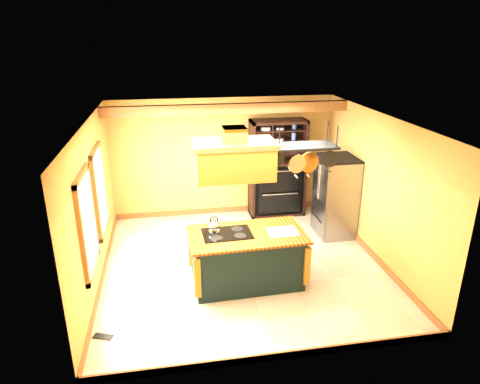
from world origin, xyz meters
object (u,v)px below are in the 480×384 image
object	(u,v)px
pot_rack	(304,152)
refrigerator	(335,198)
range_hood	(235,158)
kitchen_island	(247,258)
hutch	(277,178)

from	to	relation	value
pot_rack	refrigerator	distance (m)	2.48
range_hood	pot_rack	xyz separation A→B (m)	(1.10, 0.00, 0.05)
range_hood	pot_rack	bearing A→B (deg)	0.15
refrigerator	kitchen_island	bearing A→B (deg)	-144.27
kitchen_island	range_hood	size ratio (longest dim) A/B	1.56
pot_rack	hutch	bearing A→B (deg)	83.27
refrigerator	hutch	xyz separation A→B (m)	(-0.92, 1.28, 0.07)
range_hood	kitchen_island	bearing A→B (deg)	0.19
hutch	kitchen_island	bearing A→B (deg)	-113.63
range_hood	refrigerator	xyz separation A→B (m)	(2.36, 1.56, -1.43)
refrigerator	hutch	size ratio (longest dim) A/B	0.74
range_hood	hutch	size ratio (longest dim) A/B	0.57
range_hood	refrigerator	size ratio (longest dim) A/B	0.77
hutch	pot_rack	bearing A→B (deg)	-96.73
kitchen_island	refrigerator	size ratio (longest dim) A/B	1.20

